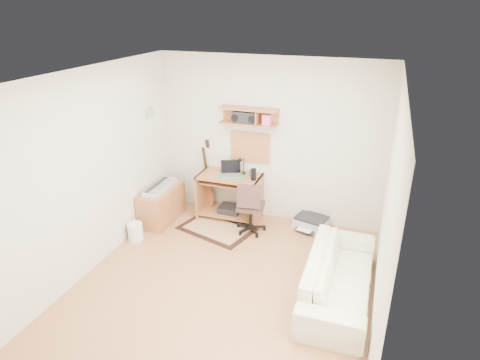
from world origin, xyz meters
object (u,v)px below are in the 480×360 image
(printer, at_px, (311,223))
(sofa, at_px, (340,270))
(cabinet, at_px, (162,204))
(task_chair, at_px, (251,206))
(desk, at_px, (230,197))

(printer, xyz_separation_m, sofa, (0.60, -1.55, 0.28))
(cabinet, bearing_deg, printer, 12.69)
(cabinet, xyz_separation_m, sofa, (2.96, -1.02, 0.09))
(sofa, bearing_deg, printer, 21.27)
(task_chair, xyz_separation_m, printer, (0.87, 0.41, -0.35))
(task_chair, height_order, cabinet, task_chair)
(task_chair, xyz_separation_m, cabinet, (-1.48, -0.12, -0.16))
(sofa, bearing_deg, task_chair, 52.43)
(cabinet, relative_size, printer, 1.86)
(task_chair, xyz_separation_m, sofa, (1.48, -1.14, -0.06))
(desk, bearing_deg, cabinet, -156.60)
(task_chair, relative_size, printer, 1.79)
(printer, bearing_deg, cabinet, -151.81)
(desk, bearing_deg, task_chair, -34.94)
(desk, distance_m, cabinet, 1.11)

